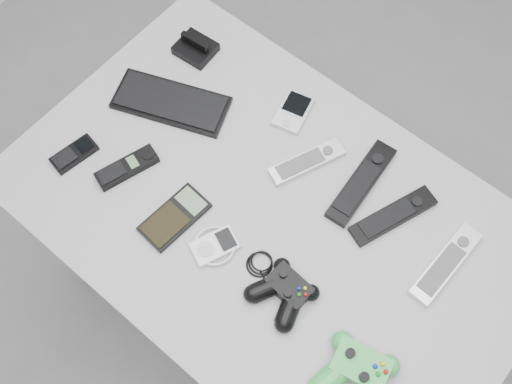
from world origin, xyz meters
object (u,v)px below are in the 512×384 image
Objects in this scene: remote_black_a at (361,182)px; controller_black at (285,291)px; mobile_phone at (74,154)px; remote_silver_a at (307,162)px; calculator at (175,217)px; pda_keyboard at (171,102)px; desk at (270,224)px; controller_green at (357,373)px; remote_silver_b at (446,264)px; remote_black_b at (393,216)px; cordless_handset at (127,167)px; pda at (293,112)px; mp3_player at (215,246)px.

remote_black_a is 1.06× the size of controller_black.
remote_silver_a is at bearing 47.13° from mobile_phone.
remote_black_a is 1.47× the size of calculator.
controller_black is (0.49, -0.19, 0.01)m from pda_keyboard.
desk is 7.09× the size of controller_green.
controller_black is at bearing -127.74° from remote_silver_b.
remote_silver_a is at bearing 127.26° from controller_green.
remote_black_a reaches higher than mobile_phone.
cordless_handset is (-0.52, -0.28, 0.00)m from remote_black_b.
remote_silver_a reaches higher than calculator.
controller_green is (0.13, -0.32, 0.02)m from remote_black_b.
pda is 0.52× the size of remote_black_b.
desk is at bearing -61.57° from remote_silver_a.
pda_keyboard is 0.35m from remote_silver_a.
controller_black is (0.25, -0.35, 0.01)m from pda.
pda_keyboard is (-0.36, 0.07, 0.07)m from desk.
pda_keyboard is at bearing 150.06° from controller_green.
remote_silver_b is at bearing 33.61° from calculator.
pda_keyboard is 1.33× the size of remote_black_b.
remote_silver_a and remote_black_b have the same top height.
remote_black_a is at bearing 86.99° from mp3_player.
remote_black_b is 0.39m from mp3_player.
remote_silver_a is 0.22m from remote_black_b.
remote_black_b is at bearing 26.72° from remote_silver_a.
pda_keyboard is 1.77× the size of calculator.
mp3_player is at bearing -119.99° from remote_black_a.
controller_black is 0.21m from controller_green.
calculator is 0.49m from controller_green.
controller_green is at bearing -39.41° from pda_keyboard.
remote_black_a reaches higher than pda_keyboard.
mobile_phone is at bearing -138.80° from cordless_handset.
remote_black_a is 2.34× the size of mp3_player.
cordless_handset is (0.04, -0.19, 0.00)m from pda_keyboard.
controller_black is (0.29, 0.02, 0.01)m from calculator.
cordless_handset is at bearing -132.66° from pda.
mobile_phone is 0.39m from mp3_player.
remote_silver_a is 0.52m from mobile_phone.
pda reaches higher than calculator.
mobile_phone is 1.10× the size of mp3_player.
controller_green is (0.34, -0.16, 0.09)m from desk.
pda is 0.34m from remote_black_b.
pda is (0.24, 0.16, 0.00)m from pda_keyboard.
pda is (-0.12, 0.23, 0.07)m from desk.
calculator is 0.29m from controller_black.
cordless_handset is (0.12, 0.05, 0.00)m from mobile_phone.
calculator is at bearing -154.45° from mp3_player.
pda is 0.60m from controller_green.
mp3_player is at bearing -54.15° from pda_keyboard.
cordless_handset is at bearing -160.27° from mp3_player.
pda is 0.73× the size of cordless_handset.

